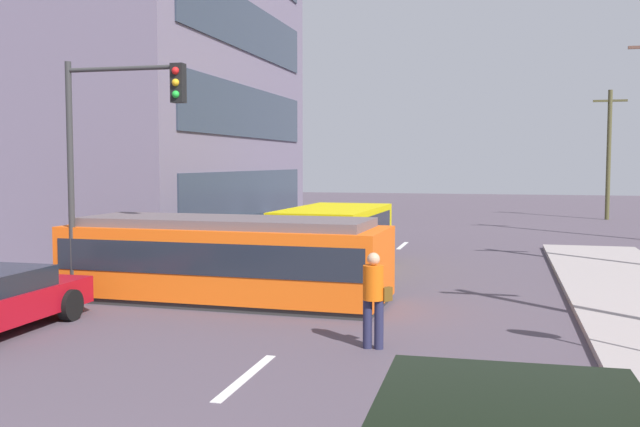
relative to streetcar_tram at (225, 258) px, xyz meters
The scene contains 11 objects.
ground_plane 3.07m from the streetcar_tram, 30.60° to the right, with size 120.00×120.00×0.00m, color #4F444F.
lane_stripe_2 6.10m from the streetcar_tram, 65.47° to the right, with size 0.16×2.40×0.01m, color silver.
lane_stripe_3 6.58m from the streetcar_tram, 67.38° to the left, with size 0.16×2.40×0.01m, color silver.
lane_stripe_4 12.30m from the streetcar_tram, 78.23° to the left, with size 0.16×2.40×0.01m, color silver.
streetcar_tram is the anchor object (origin of this frame).
city_bus 5.79m from the streetcar_tram, 77.40° to the left, with size 2.72×5.47×1.84m.
pedestrian_crossing 5.28m from the streetcar_tram, 39.69° to the right, with size 0.50×0.36×1.67m.
parked_sedan_far 5.16m from the streetcar_tram, 129.70° to the left, with size 2.05×4.07×1.19m.
parked_sedan_furthest 11.15m from the streetcar_tram, 103.78° to the left, with size 2.13×4.13×1.19m.
traffic_light_mast 3.73m from the streetcar_tram, 153.44° to the right, with size 2.88×0.33×5.46m.
utility_pole_distant 30.00m from the streetcar_tram, 66.47° to the left, with size 1.80×0.24×7.21m.
Camera 1 is at (3.66, -3.96, 3.22)m, focal length 40.34 mm.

